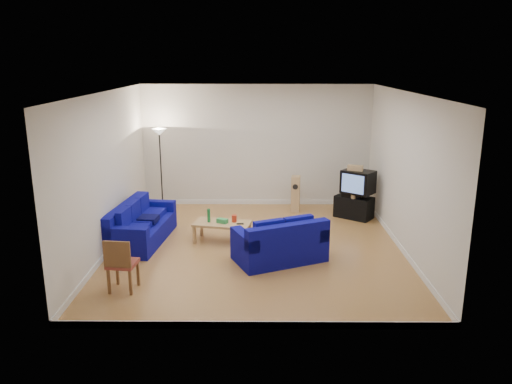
{
  "coord_description": "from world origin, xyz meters",
  "views": [
    {
      "loc": [
        0.06,
        -9.77,
        3.82
      ],
      "look_at": [
        0.0,
        0.4,
        1.1
      ],
      "focal_mm": 35.0,
      "sensor_mm": 36.0,
      "label": 1
    }
  ],
  "objects_px": {
    "sofa_three_seat": "(140,228)",
    "sofa_loveseat": "(281,245)",
    "television": "(358,182)",
    "tv_stand": "(354,207)",
    "coffee_table": "(222,225)"
  },
  "relations": [
    {
      "from": "sofa_three_seat",
      "to": "sofa_loveseat",
      "type": "bearing_deg",
      "value": 76.58
    },
    {
      "from": "sofa_three_seat",
      "to": "sofa_loveseat",
      "type": "distance_m",
      "value": 3.18
    },
    {
      "from": "television",
      "to": "tv_stand",
      "type": "bearing_deg",
      "value": 170.04
    },
    {
      "from": "sofa_three_seat",
      "to": "television",
      "type": "height_order",
      "value": "television"
    },
    {
      "from": "sofa_loveseat",
      "to": "tv_stand",
      "type": "relative_size",
      "value": 2.18
    },
    {
      "from": "sofa_three_seat",
      "to": "tv_stand",
      "type": "distance_m",
      "value": 5.21
    },
    {
      "from": "sofa_three_seat",
      "to": "sofa_loveseat",
      "type": "xyz_separation_m",
      "value": [
        3.0,
        -1.08,
        0.01
      ]
    },
    {
      "from": "sofa_three_seat",
      "to": "television",
      "type": "relative_size",
      "value": 2.49
    },
    {
      "from": "sofa_three_seat",
      "to": "tv_stand",
      "type": "relative_size",
      "value": 2.51
    },
    {
      "from": "coffee_table",
      "to": "sofa_loveseat",
      "type": "bearing_deg",
      "value": -41.2
    },
    {
      "from": "sofa_loveseat",
      "to": "television",
      "type": "xyz_separation_m",
      "value": [
        1.98,
        2.71,
        0.61
      ]
    },
    {
      "from": "sofa_three_seat",
      "to": "coffee_table",
      "type": "distance_m",
      "value": 1.78
    },
    {
      "from": "tv_stand",
      "to": "television",
      "type": "height_order",
      "value": "television"
    },
    {
      "from": "coffee_table",
      "to": "tv_stand",
      "type": "xyz_separation_m",
      "value": [
        3.14,
        1.71,
        -0.11
      ]
    },
    {
      "from": "sofa_three_seat",
      "to": "coffee_table",
      "type": "bearing_deg",
      "value": 95.87
    }
  ]
}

